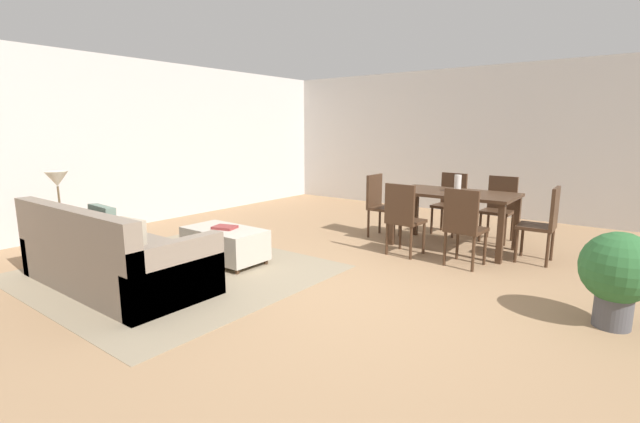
% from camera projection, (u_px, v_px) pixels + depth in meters
% --- Properties ---
extents(ground_plane, '(10.80, 10.80, 0.00)m').
position_uv_depth(ground_plane, '(335.00, 292.00, 4.36)').
color(ground_plane, '#9E7A56').
extents(wall_back, '(9.00, 0.12, 2.70)m').
position_uv_depth(wall_back, '(495.00, 142.00, 8.01)').
color(wall_back, beige).
rests_on(wall_back, ground_plane).
extents(wall_left, '(0.12, 11.00, 2.70)m').
position_uv_depth(wall_left, '(128.00, 143.00, 7.18)').
color(wall_left, beige).
rests_on(wall_left, ground_plane).
extents(area_rug, '(3.00, 2.80, 0.01)m').
position_uv_depth(area_rug, '(176.00, 272.00, 4.97)').
color(area_rug, gray).
rests_on(area_rug, ground_plane).
extents(couch, '(2.19, 0.99, 0.86)m').
position_uv_depth(couch, '(112.00, 258.00, 4.50)').
color(couch, gray).
rests_on(couch, ground_plane).
extents(ottoman_table, '(1.01, 0.55, 0.41)m').
position_uv_depth(ottoman_table, '(225.00, 243.00, 5.30)').
color(ottoman_table, '#B7AD9E').
rests_on(ottoman_table, ground_plane).
extents(side_table, '(0.40, 0.40, 0.56)m').
position_uv_depth(side_table, '(62.00, 224.00, 5.40)').
color(side_table, olive).
rests_on(side_table, ground_plane).
extents(table_lamp, '(0.26, 0.26, 0.53)m').
position_uv_depth(table_lamp, '(57.00, 181.00, 5.30)').
color(table_lamp, brown).
rests_on(table_lamp, side_table).
extents(dining_table, '(1.56, 0.86, 0.76)m').
position_uv_depth(dining_table, '(454.00, 199.00, 5.88)').
color(dining_table, '#422B1C').
rests_on(dining_table, ground_plane).
extents(dining_chair_near_left, '(0.42, 0.42, 0.92)m').
position_uv_depth(dining_chair_near_left, '(403.00, 215.00, 5.52)').
color(dining_chair_near_left, '#422B1C').
rests_on(dining_chair_near_left, ground_plane).
extents(dining_chair_near_right, '(0.43, 0.43, 0.92)m').
position_uv_depth(dining_chair_near_right, '(464.00, 223.00, 5.06)').
color(dining_chair_near_right, '#422B1C').
rests_on(dining_chair_near_right, ground_plane).
extents(dining_chair_far_left, '(0.42, 0.42, 0.92)m').
position_uv_depth(dining_chair_far_left, '(451.00, 200.00, 6.74)').
color(dining_chair_far_left, '#422B1C').
rests_on(dining_chair_far_left, ground_plane).
extents(dining_chair_far_right, '(0.41, 0.41, 0.92)m').
position_uv_depth(dining_chair_far_right, '(500.00, 205.00, 6.29)').
color(dining_chair_far_right, '#422B1C').
rests_on(dining_chair_far_right, ground_plane).
extents(dining_chair_head_east, '(0.41, 0.41, 0.92)m').
position_uv_depth(dining_chair_head_east, '(544.00, 220.00, 5.22)').
color(dining_chair_head_east, '#422B1C').
rests_on(dining_chair_head_east, ground_plane).
extents(dining_chair_head_west, '(0.40, 0.40, 0.92)m').
position_uv_depth(dining_chair_head_west, '(380.00, 202.00, 6.54)').
color(dining_chair_head_west, '#422B1C').
rests_on(dining_chair_head_west, ground_plane).
extents(vase_centerpiece, '(0.09, 0.09, 0.23)m').
position_uv_depth(vase_centerpiece, '(458.00, 183.00, 5.84)').
color(vase_centerpiece, silver).
rests_on(vase_centerpiece, dining_table).
extents(book_on_ottoman, '(0.31, 0.27, 0.03)m').
position_uv_depth(book_on_ottoman, '(225.00, 227.00, 5.25)').
color(book_on_ottoman, maroon).
rests_on(book_on_ottoman, ottoman_table).
extents(potted_plant, '(0.57, 0.57, 0.79)m').
position_uv_depth(potted_plant, '(618.00, 272.00, 3.51)').
color(potted_plant, '#4C4C51').
rests_on(potted_plant, ground_plane).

